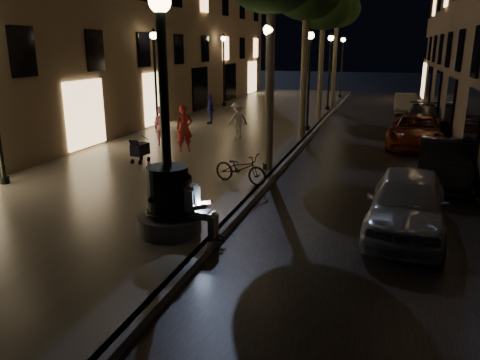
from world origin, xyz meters
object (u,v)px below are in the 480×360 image
at_px(car_front, 407,202).
at_px(pedestrian_red, 184,129).
at_px(lamp_left_b, 155,66).
at_px(car_fifth, 405,103).
at_px(car_second, 444,163).
at_px(bicycle, 241,168).
at_px(stroller, 140,149).
at_px(lamp_curb_c, 330,61).
at_px(pedestrian_white, 237,120).
at_px(tree_far, 337,10).
at_px(lamp_curb_a, 268,77).
at_px(tree_third, 324,8).
at_px(fountain_lamppost, 168,188).
at_px(lamp_left_c, 224,60).
at_px(car_rear, 422,117).
at_px(car_third, 416,131).
at_px(pedestrian_blue, 210,109).
at_px(lamp_curb_d, 342,58).
at_px(lamp_curb_b, 309,66).
at_px(pedestrian_pink, 162,125).

bearing_deg(car_front, pedestrian_red, 149.35).
xyz_separation_m(lamp_left_b, car_fifth, (11.88, 11.30, -2.61)).
bearing_deg(car_second, bicycle, -153.01).
bearing_deg(stroller, pedestrian_red, 76.52).
bearing_deg(lamp_left_b, bicycle, -49.27).
bearing_deg(car_front, lamp_left_b, 143.25).
xyz_separation_m(lamp_curb_c, pedestrian_white, (-2.61, -11.06, -2.22)).
relative_size(tree_far, pedestrian_white, 4.59).
height_order(lamp_curb_a, bicycle, lamp_curb_a).
distance_m(tree_third, lamp_curb_c, 4.94).
xyz_separation_m(fountain_lamppost, tree_far, (0.78, 24.00, 5.22)).
xyz_separation_m(lamp_left_b, lamp_left_c, (0.00, 10.00, 0.00)).
distance_m(tree_third, car_rear, 7.83).
bearing_deg(tree_third, car_front, -74.87).
relative_size(stroller, car_second, 0.23).
height_order(lamp_curb_c, pedestrian_red, lamp_curb_c).
distance_m(lamp_curb_c, lamp_left_c, 7.10).
bearing_deg(lamp_curb_a, car_rear, 63.54).
bearing_deg(pedestrian_red, car_third, -5.40).
height_order(lamp_curb_c, car_second, lamp_curb_c).
xyz_separation_m(lamp_curb_a, lamp_left_b, (-7.10, 6.00, 0.00)).
relative_size(fountain_lamppost, lamp_left_b, 1.08).
bearing_deg(pedestrian_blue, car_fifth, 114.22).
bearing_deg(lamp_curb_d, car_fifth, -54.48).
xyz_separation_m(car_second, bicycle, (-5.85, -2.43, -0.03)).
bearing_deg(lamp_curb_d, bicycle, -90.78).
bearing_deg(car_third, lamp_left_b, -173.38).
bearing_deg(lamp_left_c, lamp_curb_c, 0.00).
distance_m(car_front, car_second, 4.66).
bearing_deg(lamp_left_c, lamp_curb_b, -48.41).
relative_size(fountain_lamppost, tree_third, 0.72).
xyz_separation_m(fountain_lamppost, bicycle, (0.35, 4.16, -0.56)).
xyz_separation_m(lamp_left_b, car_third, (12.06, 0.43, -2.57)).
xyz_separation_m(car_third, pedestrian_pink, (-10.15, -3.76, 0.34)).
bearing_deg(car_front, car_third, 90.56).
xyz_separation_m(lamp_curb_a, car_second, (5.50, 0.59, -2.55)).
relative_size(stroller, car_rear, 0.22).
distance_m(lamp_curb_b, lamp_curb_d, 16.00).
relative_size(pedestrian_pink, pedestrian_white, 0.99).
relative_size(lamp_curb_d, bicycle, 2.77).
bearing_deg(car_rear, pedestrian_white, -138.44).
relative_size(tree_third, lamp_curb_b, 1.50).
bearing_deg(car_third, lamp_curb_d, 110.35).
bearing_deg(fountain_lamppost, car_front, 22.73).
bearing_deg(bicycle, tree_third, 12.23).
xyz_separation_m(tree_far, lamp_left_b, (-7.18, -12.00, -3.20)).
relative_size(lamp_curb_b, pedestrian_white, 2.94).
bearing_deg(pedestrian_white, pedestrian_red, 22.34).
height_order(lamp_curb_b, car_front, lamp_curb_b).
distance_m(tree_third, car_third, 9.25).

